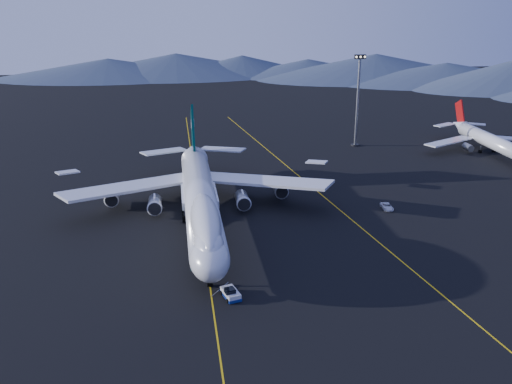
{
  "coord_description": "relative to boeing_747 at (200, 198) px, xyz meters",
  "views": [
    {
      "loc": [
        -4.43,
        -109.57,
        45.04
      ],
      "look_at": [
        11.71,
        1.79,
        6.0
      ],
      "focal_mm": 40.0,
      "sensor_mm": 36.0,
      "label": 1
    }
  ],
  "objects": [
    {
      "name": "boeing_747",
      "position": [
        0.0,
        0.0,
        0.0
      ],
      "size": [
        59.62,
        72.43,
        19.37
      ],
      "color": "silver",
      "rests_on": "ground"
    },
    {
      "name": "floodlight_mast",
      "position": [
        51.53,
        58.66,
        8.42
      ],
      "size": [
        3.47,
        2.6,
        28.09
      ],
      "rotation": [
        0.0,
        0.0,
        0.32
      ],
      "color": "black",
      "rests_on": "ground"
    },
    {
      "name": "second_jet",
      "position": [
        88.32,
        44.4,
        -1.93
      ],
      "size": [
        39.93,
        45.11,
        12.84
      ],
      "rotation": [
        0.0,
        0.0,
        0.02
      ],
      "color": "silver",
      "rests_on": "ground"
    },
    {
      "name": "pushback_tug",
      "position": [
        3.0,
        -30.63,
        -5.23
      ],
      "size": [
        3.29,
        4.66,
        1.84
      ],
      "rotation": [
        0.0,
        0.0,
        0.27
      ],
      "color": "silver",
      "rests_on": "ground"
    },
    {
      "name": "taxiway_line_main",
      "position": [
        -0.0,
        -0.03,
        -5.8
      ],
      "size": [
        0.25,
        220.0,
        0.01
      ],
      "primitive_type": "cube",
      "color": "yellow",
      "rests_on": "ground"
    },
    {
      "name": "service_van",
      "position": [
        41.27,
        3.22,
        -5.19
      ],
      "size": [
        2.33,
        4.61,
        1.25
      ],
      "primitive_type": "imported",
      "rotation": [
        0.0,
        0.0,
        -0.06
      ],
      "color": "white",
      "rests_on": "ground"
    },
    {
      "name": "taxiway_line_side",
      "position": [
        30.0,
        9.97,
        -5.8
      ],
      "size": [
        28.08,
        198.09,
        0.01
      ],
      "primitive_type": "cube",
      "rotation": [
        0.0,
        0.0,
        0.14
      ],
      "color": "yellow",
      "rests_on": "ground"
    },
    {
      "name": "ground",
      "position": [
        -0.0,
        -0.03,
        -5.81
      ],
      "size": [
        500.0,
        500.0,
        0.0
      ],
      "primitive_type": "plane",
      "color": "black",
      "rests_on": "ground"
    }
  ]
}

